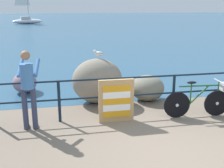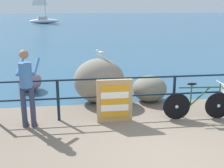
% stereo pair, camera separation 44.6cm
% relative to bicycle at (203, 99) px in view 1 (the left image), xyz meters
% --- Properties ---
extents(ground_plane, '(120.00, 120.00, 0.10)m').
position_rel_bicycle_xyz_m(ground_plane, '(-1.35, 18.33, -0.51)').
color(ground_plane, '#756656').
extents(sea_surface, '(120.00, 90.00, 0.01)m').
position_rel_bicycle_xyz_m(sea_surface, '(-1.35, 46.42, -0.46)').
color(sea_surface, '#2D5675').
rests_on(sea_surface, ground_plane).
extents(promenade_railing, '(7.24, 0.07, 1.02)m').
position_rel_bicycle_xyz_m(promenade_railing, '(-1.35, 0.36, 0.17)').
color(promenade_railing, black).
rests_on(promenade_railing, ground_plane).
extents(bicycle, '(1.70, 0.48, 0.92)m').
position_rel_bicycle_xyz_m(bicycle, '(0.00, 0.00, 0.00)').
color(bicycle, black).
rests_on(bicycle, ground_plane).
extents(person_at_railing, '(0.50, 0.66, 1.78)m').
position_rel_bicycle_xyz_m(person_at_railing, '(-4.16, 0.08, 0.53)').
color(person_at_railing, '#333851').
rests_on(person_at_railing, ground_plane).
extents(folded_deckchair_stack, '(0.84, 0.10, 1.04)m').
position_rel_bicycle_xyz_m(folded_deckchair_stack, '(-2.18, 0.11, 0.06)').
color(folded_deckchair_stack, tan).
rests_on(folded_deckchair_stack, ground_plane).
extents(breakwater_boulder_main, '(1.43, 1.15, 1.27)m').
position_rel_bicycle_xyz_m(breakwater_boulder_main, '(-2.41, 1.58, 0.17)').
color(breakwater_boulder_main, gray).
rests_on(breakwater_boulder_main, ground).
extents(breakwater_boulder_left, '(0.74, 0.83, 0.64)m').
position_rel_bicycle_xyz_m(breakwater_boulder_left, '(-4.55, 2.99, -0.15)').
color(breakwater_boulder_left, gray).
rests_on(breakwater_boulder_left, ground).
extents(breakwater_boulder_right, '(0.99, 0.96, 0.74)m').
position_rel_bicycle_xyz_m(breakwater_boulder_right, '(-0.96, 1.48, -0.09)').
color(breakwater_boulder_right, slate).
rests_on(breakwater_boulder_right, ground).
extents(seagull, '(0.31, 0.26, 0.23)m').
position_rel_bicycle_xyz_m(seagull, '(-2.35, 1.68, 0.94)').
color(seagull, gold).
rests_on(seagull, breakwater_boulder_main).
extents(sailboat, '(4.59, 2.45, 6.16)m').
position_rel_bicycle_xyz_m(sailboat, '(-7.39, 37.92, 0.24)').
color(sailboat, white).
rests_on(sailboat, sea_surface).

